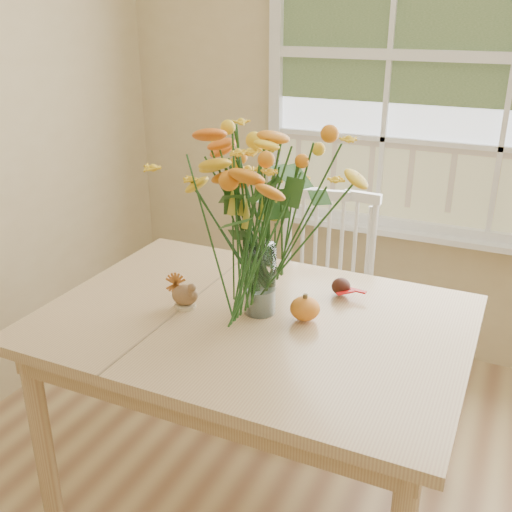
% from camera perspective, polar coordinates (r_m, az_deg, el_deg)
% --- Properties ---
extents(wall_back, '(4.00, 0.02, 2.70)m').
position_cam_1_polar(wall_back, '(3.03, 22.90, 13.21)').
color(wall_back, '#CDB783').
rests_on(wall_back, floor).
extents(dining_table, '(1.43, 1.03, 0.77)m').
position_cam_1_polar(dining_table, '(2.11, -0.23, -8.03)').
color(dining_table, tan).
rests_on(dining_table, floor).
extents(windsor_chair, '(0.54, 0.52, 0.97)m').
position_cam_1_polar(windsor_chair, '(2.81, 6.57, -3.16)').
color(windsor_chair, white).
rests_on(windsor_chair, floor).
extents(flower_vase, '(0.52, 0.52, 0.62)m').
position_cam_1_polar(flower_vase, '(1.96, 0.39, 4.42)').
color(flower_vase, white).
rests_on(flower_vase, dining_table).
extents(pumpkin, '(0.10, 0.10, 0.08)m').
position_cam_1_polar(pumpkin, '(2.04, 4.67, -5.11)').
color(pumpkin, orange).
rests_on(pumpkin, dining_table).
extents(turkey_figurine, '(0.11, 0.09, 0.12)m').
position_cam_1_polar(turkey_figurine, '(2.13, -6.78, -3.72)').
color(turkey_figurine, '#CCB78C').
rests_on(turkey_figurine, dining_table).
extents(dark_gourd, '(0.13, 0.08, 0.06)m').
position_cam_1_polar(dark_gourd, '(2.23, 8.09, -2.96)').
color(dark_gourd, '#38160F').
rests_on(dark_gourd, dining_table).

